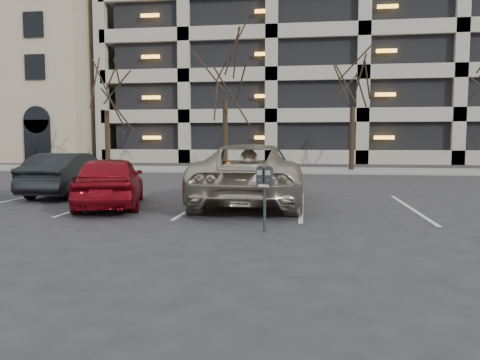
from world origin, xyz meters
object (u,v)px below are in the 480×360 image
(car_red, at_px, (110,181))
(tree_b, at_px, (225,54))
(tree_c, at_px, (353,66))
(suv_silver, at_px, (250,174))
(parking_meter, at_px, (265,182))
(car_dark, at_px, (70,174))
(tree_a, at_px, (106,74))

(car_red, bearing_deg, tree_b, -109.77)
(tree_c, distance_m, suv_silver, 14.75)
(parking_meter, height_order, car_dark, car_dark)
(parking_meter, relative_size, car_red, 0.31)
(car_red, bearing_deg, tree_a, -83.63)
(tree_b, bearing_deg, tree_c, 0.00)
(tree_a, relative_size, car_red, 1.91)
(tree_c, height_order, car_red, tree_c)
(car_dark, bearing_deg, tree_c, -130.67)
(tree_a, bearing_deg, suv_silver, -53.16)
(tree_a, distance_m, parking_meter, 20.85)
(parking_meter, xyz_separation_m, car_dark, (-6.65, 5.09, -0.29))
(tree_a, height_order, suv_silver, tree_a)
(parking_meter, bearing_deg, car_dark, 160.06)
(tree_a, height_order, car_red, tree_a)
(tree_c, distance_m, parking_meter, 18.22)
(tree_c, height_order, parking_meter, tree_c)
(car_dark, bearing_deg, tree_a, -73.07)
(tree_c, distance_m, car_dark, 16.50)
(tree_c, bearing_deg, tree_b, 180.00)
(suv_silver, bearing_deg, parking_meter, 98.26)
(tree_a, xyz_separation_m, car_red, (6.42, -14.52, -4.85))
(parking_meter, distance_m, car_red, 5.12)
(car_red, relative_size, car_dark, 0.98)
(car_red, bearing_deg, tree_c, -135.06)
(tree_c, height_order, suv_silver, tree_c)
(tree_a, distance_m, suv_silver, 17.32)
(parking_meter, bearing_deg, tree_c, 96.76)
(tree_b, xyz_separation_m, car_red, (-0.58, -14.52, -5.80))
(tree_c, relative_size, car_dark, 1.92)
(tree_a, distance_m, car_red, 16.60)
(suv_silver, xyz_separation_m, car_dark, (-5.92, 1.14, -0.15))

